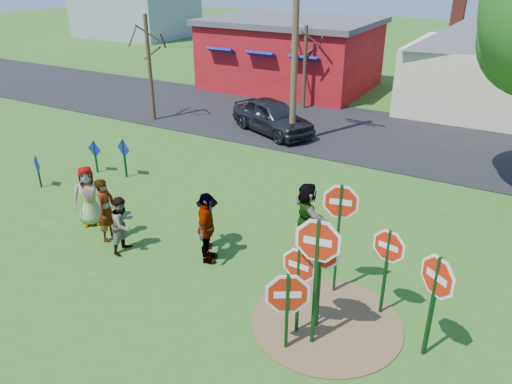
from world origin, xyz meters
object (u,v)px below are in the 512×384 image
stop_sign_b (340,212)px  stop_sign_c (317,255)px  stop_sign_d (388,252)px  suv (273,116)px  stop_sign_a (299,273)px  person_a (88,196)px  person_b (106,210)px  utility_pole (295,36)px

stop_sign_b → stop_sign_c: 1.83m
stop_sign_d → suv: stop_sign_d is taller
stop_sign_a → person_a: size_ratio=1.20×
stop_sign_c → person_a: stop_sign_c is taller
person_a → suv: person_a is taller
stop_sign_a → stop_sign_d: bearing=51.0°
stop_sign_c → person_b: size_ratio=1.66×
stop_sign_d → utility_pole: bearing=138.8°
stop_sign_a → stop_sign_b: (0.17, 1.69, 0.61)m
person_b → suv: 10.26m
stop_sign_d → person_a: size_ratio=1.23×
stop_sign_c → utility_pole: size_ratio=0.36×
stop_sign_a → person_b: bearing=175.1°
stop_sign_a → person_a: 7.30m
utility_pole → stop_sign_d: bearing=-54.4°
stop_sign_a → stop_sign_c: bearing=-14.3°
person_a → stop_sign_b: bearing=-43.8°
stop_sign_a → suv: 12.91m
stop_sign_b → suv: stop_sign_b is taller
stop_sign_b → utility_pole: utility_pole is taller
stop_sign_a → person_a: stop_sign_a is taller
stop_sign_b → stop_sign_d: (1.17, -0.24, -0.52)m
person_a → suv: (0.75, 9.87, -0.12)m
stop_sign_a → suv: size_ratio=0.50×
person_b → utility_pole: 10.17m
stop_sign_c → utility_pole: 12.15m
suv → utility_pole: (1.30, -0.73, 3.55)m
stop_sign_b → person_b: size_ratio=1.60×
person_b → suv: size_ratio=0.42×
stop_sign_d → suv: size_ratio=0.51×
person_b → utility_pole: bearing=-21.3°
stop_sign_b → person_a: 7.43m
stop_sign_d → stop_sign_a: bearing=-119.5°
stop_sign_a → stop_sign_b: size_ratio=0.74×
stop_sign_a → person_a: (-7.16, 1.31, -0.57)m
stop_sign_d → person_a: bearing=-165.9°
utility_pole → person_a: bearing=-102.7°
stop_sign_a → person_b: 6.18m
person_b → utility_pole: utility_pole is taller
person_a → stop_sign_d: bearing=-45.8°
person_a → utility_pole: utility_pole is taller
person_a → suv: bearing=39.0°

